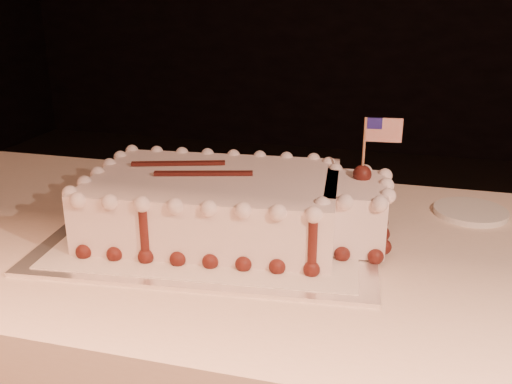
# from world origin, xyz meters

# --- Properties ---
(cake_board) EXTENTS (0.65, 0.51, 0.01)m
(cake_board) POSITION_xyz_m (-0.30, 0.60, 0.75)
(cake_board) COLOR white
(cake_board) RESTS_ON banquet_table
(doily) EXTENTS (0.58, 0.46, 0.00)m
(doily) POSITION_xyz_m (-0.30, 0.60, 0.76)
(doily) COLOR silver
(doily) RESTS_ON cake_board
(sheet_cake) EXTENTS (0.58, 0.37, 0.23)m
(sheet_cake) POSITION_xyz_m (-0.26, 0.60, 0.81)
(sheet_cake) COLOR white
(sheet_cake) RESTS_ON doily
(side_plate) EXTENTS (0.15, 0.15, 0.01)m
(side_plate) POSITION_xyz_m (0.19, 0.84, 0.76)
(side_plate) COLOR white
(side_plate) RESTS_ON banquet_table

